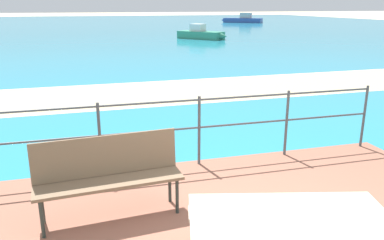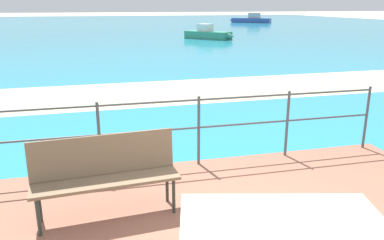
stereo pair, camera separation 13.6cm
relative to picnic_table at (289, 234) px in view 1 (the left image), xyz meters
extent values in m
cube|color=teal|center=(0.11, 40.48, -0.65)|extent=(90.00, 90.00, 0.01)
cube|color=tan|center=(0.11, 8.38, -0.65)|extent=(54.05, 4.18, 0.01)
cube|color=#BCAD93|center=(0.00, 0.00, 0.16)|extent=(1.74, 1.11, 0.04)
cube|color=#BCAD93|center=(0.13, 0.55, -0.13)|extent=(1.62, 0.63, 0.04)
cube|color=#7A6047|center=(-1.32, 1.67, -0.14)|extent=(1.68, 0.53, 0.04)
cube|color=#7A6047|center=(-1.33, 1.85, 0.11)|extent=(1.66, 0.20, 0.47)
cylinder|color=#2D3833|center=(-2.05, 1.46, -0.37)|extent=(0.04, 0.04, 0.46)
cylinder|color=#2D3833|center=(-2.08, 1.76, -0.37)|extent=(0.04, 0.04, 0.46)
cylinder|color=#2D3833|center=(-0.56, 1.58, -0.37)|extent=(0.04, 0.04, 0.46)
cylinder|color=#2D3833|center=(-0.58, 1.88, -0.37)|extent=(0.04, 0.04, 0.46)
cylinder|color=#4C5156|center=(-1.37, 2.94, -0.06)|extent=(0.04, 0.04, 1.08)
cylinder|color=#4C5156|center=(0.11, 2.94, -0.06)|extent=(0.04, 0.04, 1.08)
cylinder|color=#4C5156|center=(1.58, 2.94, -0.06)|extent=(0.04, 0.04, 1.08)
cylinder|color=#4C5156|center=(3.06, 2.94, -0.06)|extent=(0.04, 0.04, 1.08)
cylinder|color=#4C5156|center=(0.11, 2.94, 0.43)|extent=(5.90, 0.03, 0.03)
cylinder|color=#4C5156|center=(0.11, 2.94, -0.01)|extent=(5.90, 0.03, 0.03)
cube|color=#338466|center=(6.75, 25.13, -0.38)|extent=(3.14, 3.37, 0.54)
cube|color=silver|center=(6.59, 25.32, 0.15)|extent=(1.22, 1.23, 0.51)
cone|color=#338466|center=(8.01, 23.67, -0.38)|extent=(0.70, 0.70, 0.49)
cube|color=#2D478C|center=(19.59, 48.13, -0.35)|extent=(5.00, 4.30, 0.61)
cube|color=#A5A8AD|center=(19.89, 47.89, 0.32)|extent=(1.76, 1.68, 0.72)
cone|color=#2D478C|center=(17.33, 49.84, -0.35)|extent=(0.73, 0.74, 0.55)
camera|label=1|loc=(-1.49, -2.44, 1.79)|focal=36.34mm
camera|label=2|loc=(-1.35, -2.48, 1.79)|focal=36.34mm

